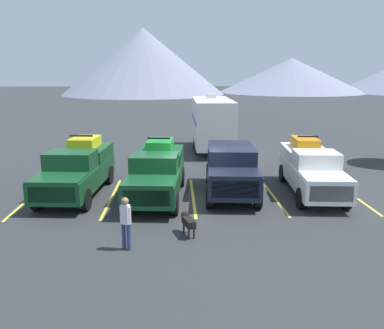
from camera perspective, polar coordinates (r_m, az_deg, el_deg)
ground_plane at (r=16.70m, az=0.27°, el=-5.58°), size 240.00×240.00×0.00m
pickup_truck_a at (r=18.44m, az=-15.90°, el=-0.54°), size 2.56×5.82×2.52m
pickup_truck_b at (r=17.36m, az=-4.98°, el=-0.95°), size 2.50×5.86×2.48m
pickup_truck_c at (r=17.84m, az=5.59°, el=-0.54°), size 2.55×5.36×2.13m
pickup_truck_d at (r=18.72m, az=16.47°, el=-0.49°), size 2.40×5.99×2.44m
lot_stripe_a at (r=18.73m, az=-22.05°, el=-4.47°), size 0.12×5.50×0.01m
lot_stripe_b at (r=17.84m, az=-11.30°, el=-4.58°), size 0.12×5.50×0.01m
lot_stripe_c at (r=17.63m, az=0.13°, el=-4.53°), size 0.12×5.50×0.01m
lot_stripe_d at (r=18.12m, az=11.38°, el=-4.31°), size 0.12×5.50×0.01m
lot_stripe_e at (r=19.26m, az=21.66°, el=-3.96°), size 0.12×5.50×0.01m
camper_trailer_a at (r=27.13m, az=2.88°, el=6.06°), size 2.48×7.78×3.78m
person_a at (r=12.46m, az=-9.37°, el=-7.74°), size 0.35×0.27×1.68m
dog at (r=13.53m, az=-0.61°, el=-7.98°), size 0.49×1.00×0.72m
mountain_ridge at (r=96.41m, az=3.60°, el=13.78°), size 150.71×42.14×16.54m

